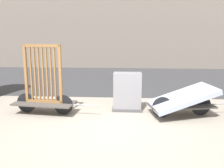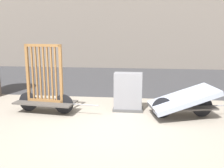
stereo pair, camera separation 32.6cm
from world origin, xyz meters
TOP-DOWN VIEW (x-y plane):
  - ground_plane at (0.00, 0.00)m, footprint 60.00×60.00m
  - road_strip at (0.00, 6.60)m, footprint 56.00×7.08m
  - bike_cart_with_bedframe at (-1.83, 1.23)m, footprint 2.36×0.88m
  - bike_cart_with_mattress at (1.83, 1.23)m, footprint 2.39×1.37m
  - utility_cabinet at (0.40, 1.66)m, footprint 0.83×0.44m

SIDE VIEW (x-z plane):
  - ground_plane at x=0.00m, z-range 0.00..0.00m
  - road_strip at x=0.00m, z-range 0.00..0.01m
  - bike_cart_with_mattress at x=1.83m, z-range 0.04..0.85m
  - utility_cabinet at x=0.40m, z-range -0.04..1.03m
  - bike_cart_with_bedframe at x=-1.83m, z-range -0.33..1.53m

